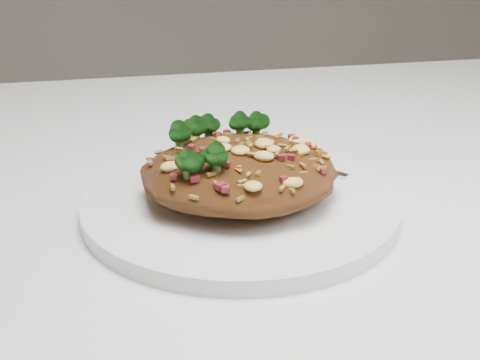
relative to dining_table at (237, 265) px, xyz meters
name	(u,v)px	position (x,y,z in m)	size (l,w,h in m)	color
dining_table	(237,265)	(0.00, 0.00, 0.00)	(1.20, 0.80, 0.75)	white
plate	(240,204)	(-0.01, -0.06, 0.10)	(0.27, 0.27, 0.01)	white
fried_rice	(239,163)	(-0.01, -0.06, 0.13)	(0.16, 0.15, 0.06)	brown
fork	(278,159)	(0.04, 0.01, 0.11)	(0.12, 0.13, 0.00)	silver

